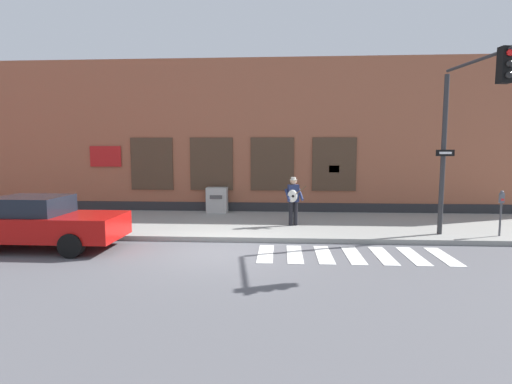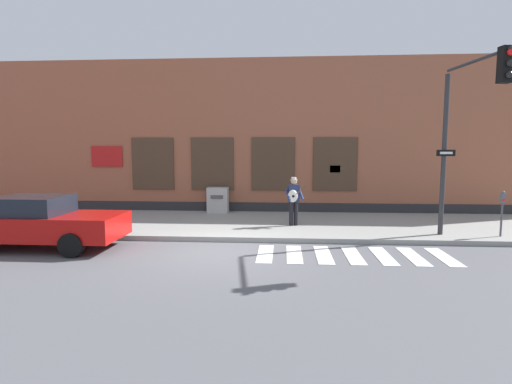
{
  "view_description": "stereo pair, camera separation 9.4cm",
  "coord_description": "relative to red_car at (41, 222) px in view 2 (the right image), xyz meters",
  "views": [
    {
      "loc": [
        1.69,
        -10.92,
        2.88
      ],
      "look_at": [
        0.93,
        1.43,
        1.54
      ],
      "focal_mm": 28.0,
      "sensor_mm": 36.0,
      "label": 1
    },
    {
      "loc": [
        1.79,
        -10.91,
        2.88
      ],
      "look_at": [
        0.93,
        1.43,
        1.54
      ],
      "focal_mm": 28.0,
      "sensor_mm": 36.0,
      "label": 2
    }
  ],
  "objects": [
    {
      "name": "busker",
      "position": [
        7.38,
        3.17,
        0.37
      ],
      "size": [
        0.77,
        0.63,
        1.73
      ],
      "color": "black",
      "rests_on": "sidewalk"
    },
    {
      "name": "ground_plane",
      "position": [
        5.23,
        -0.0,
        -0.77
      ],
      "size": [
        160.0,
        160.0,
        0.0
      ],
      "primitive_type": "plane",
      "color": "#56565B"
    },
    {
      "name": "traffic_light",
      "position": [
        12.19,
        0.96,
        2.98
      ],
      "size": [
        0.81,
        2.93,
        5.21
      ],
      "color": "#2D2D30",
      "rests_on": "sidewalk"
    },
    {
      "name": "crosswalk",
      "position": [
        8.92,
        -0.18,
        -0.76
      ],
      "size": [
        5.2,
        1.9,
        0.01
      ],
      "color": "silver",
      "rests_on": "ground"
    },
    {
      "name": "parking_meter",
      "position": [
        13.81,
        1.86,
        0.33
      ],
      "size": [
        0.13,
        0.11,
        1.44
      ],
      "color": "#47474C",
      "rests_on": "sidewalk"
    },
    {
      "name": "red_car",
      "position": [
        0.0,
        0.0,
        0.0
      ],
      "size": [
        4.61,
        2.0,
        1.53
      ],
      "color": "#B20F0C",
      "rests_on": "ground"
    },
    {
      "name": "utility_box",
      "position": [
        4.21,
        5.91,
        -0.07
      ],
      "size": [
        0.88,
        0.58,
        1.08
      ],
      "color": "#ADADA8",
      "rests_on": "sidewalk"
    },
    {
      "name": "sidewalk",
      "position": [
        5.23,
        3.74,
        -0.69
      ],
      "size": [
        28.0,
        5.23,
        0.16
      ],
      "color": "gray",
      "rests_on": "ground"
    },
    {
      "name": "building_backdrop",
      "position": [
        5.23,
        8.35,
        2.59
      ],
      "size": [
        28.0,
        4.06,
        6.74
      ],
      "color": "#99563D",
      "rests_on": "ground"
    }
  ]
}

